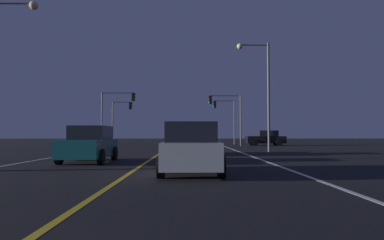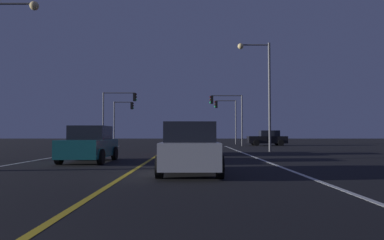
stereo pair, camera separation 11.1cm
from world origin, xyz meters
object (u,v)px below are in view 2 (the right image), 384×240
Objects in this scene: car_oncoming at (88,145)px; traffic_light_far_left at (122,113)px; car_ahead_far at (197,142)px; traffic_light_near_right at (225,108)px; car_crossing_side at (266,138)px; street_lamp_right_far at (261,82)px; car_lead_same_lane at (189,149)px; traffic_light_far_right at (225,112)px; traffic_light_near_left at (118,106)px.

traffic_light_far_left reaches higher than car_oncoming.
car_ahead_far is 0.77× the size of traffic_light_near_right.
street_lamp_right_far reaches higher than car_crossing_side.
traffic_light_near_right is at bearing -8.06° from car_lead_same_lane.
car_ahead_far is (5.18, 6.20, 0.00)m from car_oncoming.
car_crossing_side is 5.94m from traffic_light_near_right.
traffic_light_near_right is 1.01× the size of traffic_light_far_right.
car_lead_same_lane is at bearing 44.27° from car_oncoming.
traffic_light_far_left is (-8.48, 32.55, 3.11)m from car_lead_same_lane.
street_lamp_right_far reaches higher than car_oncoming.
car_ahead_far is at bearing 140.12° from car_oncoming.
traffic_light_near_right is (8.57, 22.19, 3.32)m from car_oncoming.
traffic_light_near_left is at bearing -43.57° from street_lamp_right_far.
traffic_light_near_left reaches higher than car_crossing_side.
car_oncoming and car_ahead_far have the same top height.
car_crossing_side is at bearing 4.58° from traffic_light_near_left.
street_lamp_right_far is (5.27, 14.51, 4.34)m from car_lead_same_lane.
traffic_light_near_right is 11.75m from traffic_light_near_left.
car_ahead_far is 7.35m from street_lamp_right_far.
street_lamp_right_far reaches higher than traffic_light_near_right.
traffic_light_far_right is at bearing -7.47° from car_lead_same_lane.
traffic_light_near_left is at bearing -0.00° from traffic_light_near_right.
traffic_light_far_right is 18.11m from street_lamp_right_far.
traffic_light_near_right reaches higher than car_oncoming.
car_crossing_side is 1.00× the size of car_lead_same_lane.
car_oncoming is at bearing 44.27° from car_lead_same_lane.
traffic_light_far_right is (4.27, 32.55, 3.24)m from car_lead_same_lane.
car_oncoming is 1.00× the size of car_ahead_far.
car_ahead_far is at bearing -2.26° from car_lead_same_lane.
traffic_light_near_right is at bearing -24.07° from traffic_light_far_left.
traffic_light_near_right is (3.40, 15.99, 3.32)m from car_ahead_far.
car_oncoming is 28.11m from traffic_light_far_left.
car_ahead_far is 23.48m from traffic_light_far_left.
traffic_light_far_left is (-12.75, 0.00, -0.13)m from traffic_light_far_right.
traffic_light_far_right is at bearing 0.00° from traffic_light_far_left.
car_oncoming is 8.07m from car_ahead_far.
traffic_light_far_left reaches higher than car_lead_same_lane.
traffic_light_far_right is at bearing 161.97° from car_oncoming.
traffic_light_far_right is 1.03× the size of traffic_light_far_left.
car_ahead_far is 0.81× the size of traffic_light_far_left.
traffic_light_far_right is (-4.31, 4.18, 3.24)m from car_crossing_side.
traffic_light_near_right is 0.95× the size of traffic_light_near_left.
traffic_light_far_right reaches higher than car_ahead_far.
car_oncoming is 0.77× the size of traffic_light_near_right.
street_lamp_right_far reaches higher than traffic_light_far_left.
car_lead_same_lane is at bearing 81.94° from traffic_light_near_right.
car_crossing_side is 14.90m from street_lamp_right_far.
car_oncoming is 0.53× the size of street_lamp_right_far.
traffic_light_near_left is 1.06× the size of traffic_light_far_right.
traffic_light_far_left is (-0.56, 5.50, -0.42)m from traffic_light_near_left.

